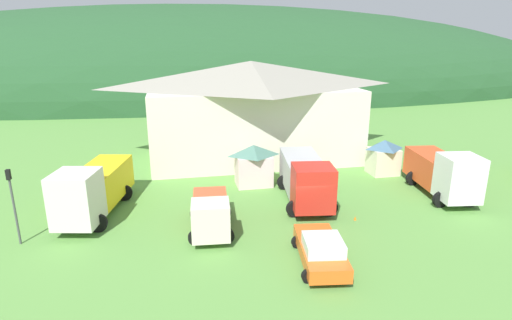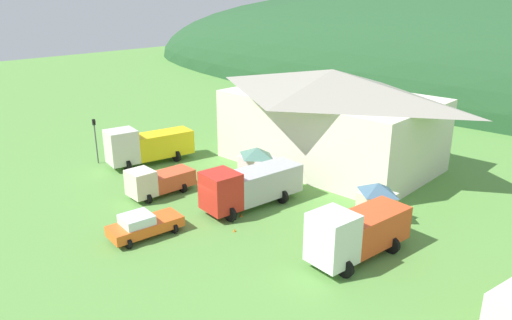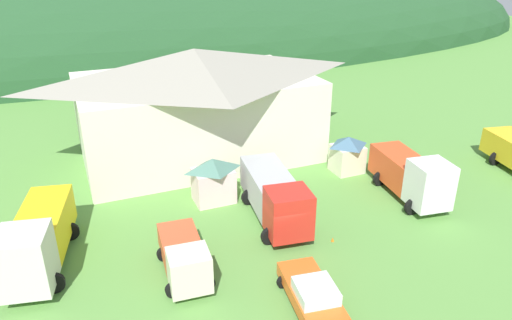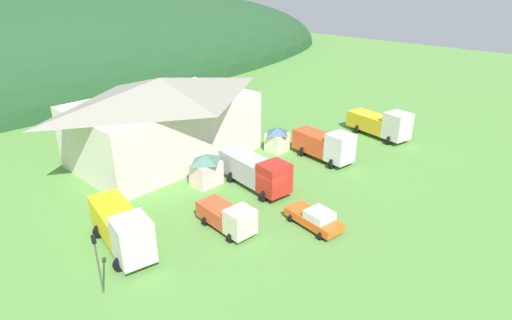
% 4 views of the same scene
% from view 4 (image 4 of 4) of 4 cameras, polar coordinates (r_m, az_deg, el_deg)
% --- Properties ---
extents(ground_plane, '(200.00, 200.00, 0.00)m').
position_cam_4_polar(ground_plane, '(38.59, 2.26, -5.23)').
color(ground_plane, '#5B9342').
extents(forested_hill_backdrop, '(176.66, 60.00, 34.95)m').
position_cam_4_polar(forested_hill_backdrop, '(94.19, -30.44, 9.13)').
color(forested_hill_backdrop, '#234C28').
rests_on(forested_hill_backdrop, ground).
extents(depot_building, '(20.03, 12.63, 8.95)m').
position_cam_4_polar(depot_building, '(46.70, -12.46, 5.66)').
color(depot_building, silver).
rests_on(depot_building, ground).
extents(play_shed_cream, '(2.42, 2.17, 2.91)m').
position_cam_4_polar(play_shed_cream, '(48.26, 2.88, 2.88)').
color(play_shed_cream, beige).
rests_on(play_shed_cream, ground).
extents(play_shed_pink, '(2.91, 2.22, 3.20)m').
position_cam_4_polar(play_shed_pink, '(40.61, -6.80, -1.22)').
color(play_shed_pink, beige).
rests_on(play_shed_pink, ground).
extents(flatbed_truck_yellow, '(4.17, 8.46, 3.66)m').
position_cam_4_polar(flatbed_truck_yellow, '(32.53, -17.74, -8.70)').
color(flatbed_truck_yellow, silver).
rests_on(flatbed_truck_yellow, ground).
extents(light_truck_cream, '(2.82, 5.57, 2.44)m').
position_cam_4_polar(light_truck_cream, '(33.54, -3.75, -7.71)').
color(light_truck_cream, beige).
rests_on(light_truck_cream, ground).
extents(crane_truck_red, '(3.98, 8.46, 3.35)m').
position_cam_4_polar(crane_truck_red, '(39.74, 0.01, -1.45)').
color(crane_truck_red, red).
rests_on(crane_truck_red, ground).
extents(heavy_rig_white, '(3.78, 7.49, 3.57)m').
position_cam_4_polar(heavy_rig_white, '(46.34, 9.40, 2.08)').
color(heavy_rig_white, white).
rests_on(heavy_rig_white, ground).
extents(heavy_rig_striped, '(4.37, 8.65, 3.71)m').
position_cam_4_polar(heavy_rig_striped, '(54.65, 16.71, 4.76)').
color(heavy_rig_striped, silver).
rests_on(heavy_rig_striped, ground).
extents(service_pickup_orange, '(2.89, 5.12, 1.66)m').
position_cam_4_polar(service_pickup_orange, '(34.36, 8.01, -7.82)').
color(service_pickup_orange, orange).
rests_on(service_pickup_orange, ground).
extents(traffic_light_west, '(0.20, 0.32, 4.34)m').
position_cam_4_polar(traffic_light_west, '(28.44, -20.76, -12.40)').
color(traffic_light_west, '#4C4C51').
rests_on(traffic_light_west, ground).
extents(traffic_cone_near_pickup, '(0.36, 0.36, 0.51)m').
position_cam_4_polar(traffic_cone_near_pickup, '(39.89, 5.97, -4.31)').
color(traffic_cone_near_pickup, orange).
rests_on(traffic_cone_near_pickup, ground).
extents(traffic_cone_mid_row, '(0.36, 0.36, 0.46)m').
position_cam_4_polar(traffic_cone_mid_row, '(40.08, 2.58, -4.05)').
color(traffic_cone_mid_row, orange).
rests_on(traffic_cone_mid_row, ground).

